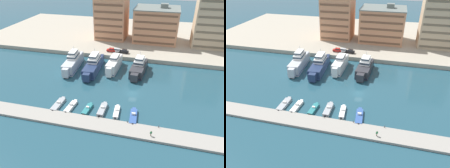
{
  "view_description": "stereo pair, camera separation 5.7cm",
  "coord_description": "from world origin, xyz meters",
  "views": [
    {
      "loc": [
        8.53,
        -62.17,
        39.51
      ],
      "look_at": [
        -7.24,
        0.2,
        2.5
      ],
      "focal_mm": 35.0,
      "sensor_mm": 36.0,
      "label": 1
    },
    {
      "loc": [
        8.58,
        -62.15,
        39.51
      ],
      "look_at": [
        -7.24,
        0.2,
        2.5
      ],
      "focal_mm": 35.0,
      "sensor_mm": 36.0,
      "label": 2
    }
  ],
  "objects": [
    {
      "name": "apartment_block_mid_left",
      "position": [
        30.33,
        49.59,
        15.61
      ],
      "size": [
        19.14,
        12.74,
        29.51
      ],
      "color": "#C6AD89",
      "rests_on": "quay_promenade"
    },
    {
      "name": "motorboat_grey_far_left",
      "position": [
        -21.18,
        -12.56,
        0.44
      ],
      "size": [
        2.17,
        7.71,
        1.29
      ],
      "color": "#9EA3A8",
      "rests_on": "ground"
    },
    {
      "name": "bollard_west_mid",
      "position": [
        1.24,
        -16.11,
        0.99
      ],
      "size": [
        0.2,
        0.2,
        0.61
      ],
      "color": "#2D2D33",
      "rests_on": "pier_dock"
    },
    {
      "name": "car_silver_left",
      "position": [
        -12.51,
        30.8,
        2.77
      ],
      "size": [
        4.18,
        2.1,
        1.8
      ],
      "color": "#B7BCC1",
      "rests_on": "quay_promenade"
    },
    {
      "name": "motorboat_teal_mid_left",
      "position": [
        -11.58,
        -12.71,
        0.43
      ],
      "size": [
        1.99,
        6.31,
        1.21
      ],
      "color": "teal",
      "rests_on": "ground"
    },
    {
      "name": "ground_plane",
      "position": [
        0.0,
        0.0,
        0.0
      ],
      "size": [
        400.0,
        400.0,
        0.0
      ],
      "primitive_type": "plane",
      "color": "#234C5B"
    },
    {
      "name": "pier_dock",
      "position": [
        0.0,
        -18.59,
        0.33
      ],
      "size": [
        120.0,
        5.46,
        0.66
      ],
      "primitive_type": "cube",
      "color": "#9E998E",
      "rests_on": "ground"
    },
    {
      "name": "quay_promenade",
      "position": [
        0.0,
        61.18,
        0.9
      ],
      "size": [
        180.0,
        70.0,
        1.8
      ],
      "primitive_type": "cube",
      "color": "#ADA38E",
      "rests_on": "ground"
    },
    {
      "name": "motorboat_grey_center_left",
      "position": [
        -7.12,
        -11.99,
        0.56
      ],
      "size": [
        1.94,
        7.09,
        1.53
      ],
      "color": "#9EA3A8",
      "rests_on": "ground"
    },
    {
      "name": "motorboat_white_left",
      "position": [
        -16.92,
        -12.69,
        0.43
      ],
      "size": [
        2.12,
        7.02,
        1.34
      ],
      "color": "white",
      "rests_on": "ground"
    },
    {
      "name": "car_black_mid_left",
      "position": [
        -9.05,
        30.42,
        2.77
      ],
      "size": [
        4.17,
        2.07,
        1.8
      ],
      "color": "black",
      "rests_on": "quay_promenade"
    },
    {
      "name": "yacht_charcoal_center_left",
      "position": [
        -0.33,
        15.94,
        2.28
      ],
      "size": [
        5.82,
        17.35,
        8.03
      ],
      "color": "#333338",
      "rests_on": "ground"
    },
    {
      "name": "yacht_silver_far_left",
      "position": [
        -27.24,
        13.68,
        2.63
      ],
      "size": [
        5.89,
        19.59,
        8.72
      ],
      "color": "silver",
      "rests_on": "ground"
    },
    {
      "name": "yacht_white_mid_left",
      "position": [
        -10.43,
        16.22,
        2.45
      ],
      "size": [
        4.05,
        16.16,
        7.53
      ],
      "color": "white",
      "rests_on": "ground"
    },
    {
      "name": "apartment_block_left",
      "position": [
        2.99,
        52.31,
        10.22
      ],
      "size": [
        22.04,
        18.32,
        18.77
      ],
      "color": "tan",
      "rests_on": "quay_promenade"
    },
    {
      "name": "pedestrian_near_edge",
      "position": [
        7.9,
        -19.8,
        1.61
      ],
      "size": [
        0.55,
        0.41,
        1.61
      ],
      "color": "#7A6B56",
      "rests_on": "pier_dock"
    },
    {
      "name": "yacht_navy_left",
      "position": [
        -18.28,
        13.5,
        2.42
      ],
      "size": [
        5.77,
        21.12,
        8.35
      ],
      "color": "navy",
      "rests_on": "ground"
    },
    {
      "name": "motorboat_white_center",
      "position": [
        -2.79,
        -11.93,
        0.44
      ],
      "size": [
        2.08,
        6.61,
        1.28
      ],
      "color": "white",
      "rests_on": "ground"
    },
    {
      "name": "motorboat_blue_center_right",
      "position": [
        2.34,
        -12.74,
        0.42
      ],
      "size": [
        2.55,
        7.8,
        1.39
      ],
      "color": "#33569E",
      "rests_on": "ground"
    },
    {
      "name": "apartment_block_far_left",
      "position": [
        -20.21,
        51.4,
        13.72
      ],
      "size": [
        15.98,
        15.31,
        25.73
      ],
      "color": "tan",
      "rests_on": "quay_promenade"
    },
    {
      "name": "car_red_far_left",
      "position": [
        -15.25,
        30.55,
        2.77
      ],
      "size": [
        4.16,
        2.03,
        1.8
      ],
      "color": "red",
      "rests_on": "quay_promenade"
    },
    {
      "name": "bollard_west",
      "position": [
        -7.16,
        -16.11,
        0.99
      ],
      "size": [
        0.2,
        0.2,
        0.61
      ],
      "color": "#2D2D33",
      "rests_on": "pier_dock"
    },
    {
      "name": "bollard_east_mid",
      "position": [
        9.64,
        -16.11,
        0.99
      ],
      "size": [
        0.2,
        0.2,
        0.61
      ],
      "color": "#2D2D33",
      "rests_on": "pier_dock"
    }
  ]
}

